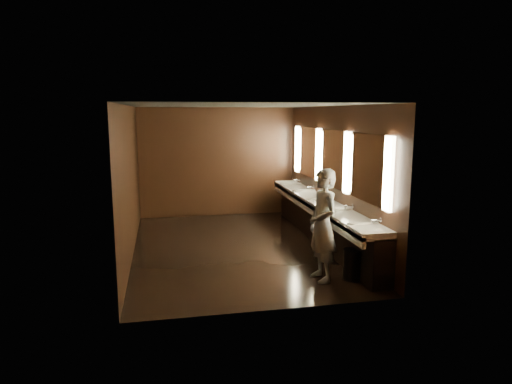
# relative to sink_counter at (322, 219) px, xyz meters

# --- Properties ---
(floor) EXTENTS (6.00, 6.00, 0.00)m
(floor) POSITION_rel_sink_counter_xyz_m (-1.79, 0.00, -0.50)
(floor) COLOR black
(floor) RESTS_ON ground
(ceiling) EXTENTS (4.00, 6.00, 0.02)m
(ceiling) POSITION_rel_sink_counter_xyz_m (-1.79, 0.00, 2.30)
(ceiling) COLOR #2D2D2B
(ceiling) RESTS_ON wall_back
(wall_back) EXTENTS (4.00, 0.02, 2.80)m
(wall_back) POSITION_rel_sink_counter_xyz_m (-1.79, 3.00, 0.90)
(wall_back) COLOR black
(wall_back) RESTS_ON floor
(wall_front) EXTENTS (4.00, 0.02, 2.80)m
(wall_front) POSITION_rel_sink_counter_xyz_m (-1.79, -3.00, 0.90)
(wall_front) COLOR black
(wall_front) RESTS_ON floor
(wall_left) EXTENTS (0.02, 6.00, 2.80)m
(wall_left) POSITION_rel_sink_counter_xyz_m (-3.79, 0.00, 0.90)
(wall_left) COLOR black
(wall_left) RESTS_ON floor
(wall_right) EXTENTS (0.02, 6.00, 2.80)m
(wall_right) POSITION_rel_sink_counter_xyz_m (0.21, 0.00, 0.90)
(wall_right) COLOR black
(wall_right) RESTS_ON floor
(sink_counter) EXTENTS (0.55, 5.40, 1.01)m
(sink_counter) POSITION_rel_sink_counter_xyz_m (0.00, 0.00, 0.00)
(sink_counter) COLOR black
(sink_counter) RESTS_ON floor
(mirror_band) EXTENTS (0.06, 5.03, 1.15)m
(mirror_band) POSITION_rel_sink_counter_xyz_m (0.19, -0.00, 1.25)
(mirror_band) COLOR #FFF0BF
(mirror_band) RESTS_ON wall_right
(person) EXTENTS (0.51, 0.70, 1.81)m
(person) POSITION_rel_sink_counter_xyz_m (-0.72, -2.03, 0.41)
(person) COLOR #94AFDC
(person) RESTS_ON floor
(trash_bin) EXTENTS (0.33, 0.33, 0.50)m
(trash_bin) POSITION_rel_sink_counter_xyz_m (-0.22, -2.12, -0.25)
(trash_bin) COLOR black
(trash_bin) RESTS_ON floor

